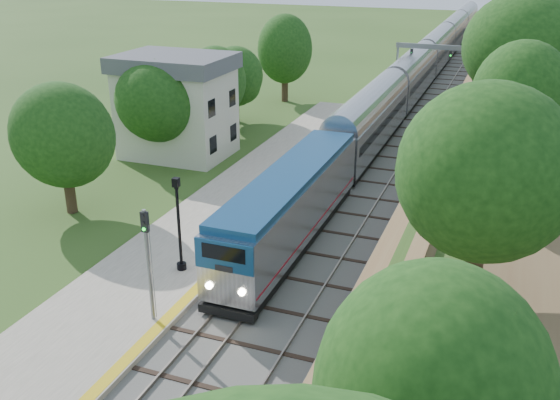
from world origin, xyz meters
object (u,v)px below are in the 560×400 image
at_px(station_building, 177,105).
at_px(signal_farside, 429,153).
at_px(signal_gantry, 435,58).
at_px(train, 425,66).
at_px(lamppost_far, 179,230).
at_px(signal_platform, 148,254).

height_order(station_building, signal_farside, station_building).
height_order(signal_gantry, train, signal_gantry).
height_order(train, lamppost_far, lamppost_far).
relative_size(lamppost_far, signal_platform, 0.94).
distance_m(signal_gantry, signal_farside, 29.06).
xyz_separation_m(station_building, lamppost_far, (10.01, -17.49, -1.49)).
relative_size(station_building, signal_farside, 1.50).
bearing_deg(lamppost_far, signal_gantry, 81.36).
bearing_deg(lamppost_far, train, 85.68).
distance_m(lamppost_far, signal_farside, 17.09).
distance_m(station_building, train, 38.05).
height_order(lamppost_far, signal_platform, signal_platform).
distance_m(station_building, signal_farside, 20.56).
bearing_deg(signal_gantry, signal_platform, -96.52).
xyz_separation_m(signal_platform, signal_farside, (9.10, 18.18, 0.01)).
bearing_deg(station_building, signal_platform, -63.21).
bearing_deg(signal_platform, train, 87.10).
relative_size(signal_platform, signal_farside, 0.92).
height_order(station_building, signal_platform, station_building).
relative_size(station_building, signal_platform, 1.63).
bearing_deg(signal_gantry, station_building, -123.38).
distance_m(signal_gantry, train, 10.95).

